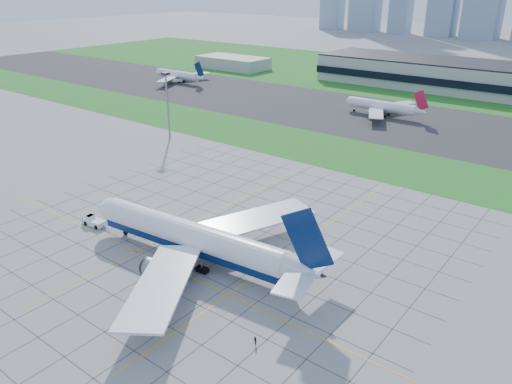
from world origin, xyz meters
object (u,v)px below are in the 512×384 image
at_px(light_mast, 167,97).
at_px(crew_near, 83,221).
at_px(airliner, 193,238).
at_px(distant_jet_1, 383,106).
at_px(distant_jet_0, 179,75).
at_px(crew_far, 255,341).
at_px(pushback_tug, 94,221).

height_order(light_mast, crew_near, light_mast).
xyz_separation_m(airliner, distant_jet_1, (-21.57, 145.37, -0.89)).
bearing_deg(light_mast, distant_jet_1, 58.51).
height_order(airliner, distant_jet_0, airliner).
bearing_deg(crew_far, pushback_tug, -149.68).
relative_size(crew_far, distant_jet_0, 0.04).
bearing_deg(distant_jet_1, light_mast, -121.49).
relative_size(crew_near, crew_far, 1.01).
distance_m(crew_near, distant_jet_0, 192.54).
bearing_deg(distant_jet_1, crew_far, -72.73).
bearing_deg(crew_far, light_mast, -176.28).
distance_m(airliner, pushback_tug, 32.57).
distance_m(pushback_tug, crew_near, 3.23).
xyz_separation_m(airliner, crew_near, (-35.13, -4.51, -4.57)).
xyz_separation_m(crew_near, crew_far, (63.12, -9.56, -0.01)).
xyz_separation_m(airliner, crew_far, (28.00, -14.07, -4.58)).
bearing_deg(distant_jet_0, pushback_tug, -50.48).
xyz_separation_m(light_mast, distant_jet_1, (51.54, 84.15, -11.70)).
distance_m(airliner, crew_far, 31.67).
bearing_deg(crew_far, crew_near, -148.21).
height_order(light_mast, distant_jet_0, light_mast).
relative_size(airliner, crew_near, 39.28).
distance_m(crew_near, distant_jet_1, 150.53).
xyz_separation_m(airliner, distant_jet_0, (-155.28, 145.90, -0.89)).
height_order(airliner, distant_jet_1, airliner).
xyz_separation_m(light_mast, crew_near, (37.98, -65.73, -15.38)).
bearing_deg(airliner, crew_far, -31.77).
bearing_deg(pushback_tug, crew_far, -15.17).
distance_m(pushback_tug, distant_jet_0, 193.57).
bearing_deg(crew_near, pushback_tug, -38.22).
bearing_deg(distant_jet_1, distant_jet_0, 179.77).
relative_size(crew_near, distant_jet_0, 0.04).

